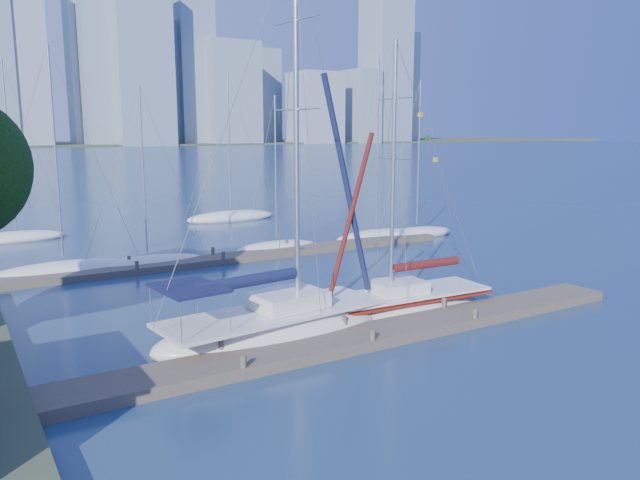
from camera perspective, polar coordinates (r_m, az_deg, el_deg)
ground at (r=23.31m, az=3.50°, el=-9.43°), size 700.00×700.00×0.00m
near_dock at (r=23.25m, az=3.50°, el=-8.97°), size 26.00×2.00×0.40m
far_dock at (r=37.79m, az=-7.88°, el=-1.61°), size 30.00×1.80×0.36m
sailboat_navy at (r=23.44m, az=-4.27°, el=-6.45°), size 9.69×4.08×15.20m
sailboat_maroon at (r=27.09m, az=8.04°, el=-4.65°), size 7.97×2.94×11.82m
bg_boat_0 at (r=36.52m, az=-22.35°, el=-2.57°), size 8.02×3.85×12.37m
bg_boat_1 at (r=37.11m, az=-15.47°, el=-2.04°), size 6.86×2.15×10.46m
bg_boat_3 at (r=40.45m, az=-3.99°, el=-0.69°), size 6.14×4.07×10.19m
bg_boat_4 at (r=44.96m, az=5.16°, el=0.42°), size 6.87×4.53×13.25m
bg_boat_5 at (r=46.33m, az=8.82°, el=0.61°), size 6.51×2.66×11.51m
bg_boat_6 at (r=48.98m, az=-25.97°, el=0.23°), size 6.68×2.62×12.82m
bg_boat_7 at (r=54.64m, az=-8.14°, el=2.11°), size 8.11×2.96×12.90m
skyline at (r=311.36m, az=-25.77°, el=14.17°), size 503.20×51.31×101.39m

